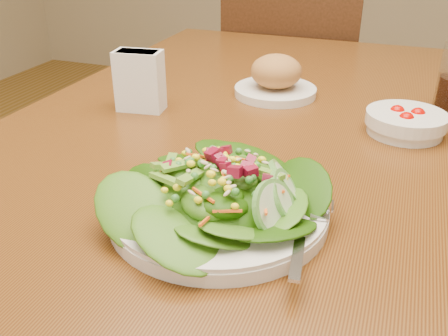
# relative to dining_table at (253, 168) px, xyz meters

# --- Properties ---
(dining_table) EXTENTS (0.90, 1.40, 0.75)m
(dining_table) POSITION_rel_dining_table_xyz_m (0.00, 0.00, 0.00)
(dining_table) COLOR brown
(dining_table) RESTS_ON ground_plane
(chair_far) EXTENTS (0.49, 0.49, 1.00)m
(chair_far) POSITION_rel_dining_table_xyz_m (-0.12, 0.87, -0.12)
(chair_far) COLOR #422010
(chair_far) RESTS_ON ground_plane
(salad_plate) EXTENTS (0.28, 0.28, 0.08)m
(salad_plate) POSITION_rel_dining_table_xyz_m (0.06, -0.33, 0.13)
(salad_plate) COLOR silver
(salad_plate) RESTS_ON dining_table
(bread_plate) EXTENTS (0.17, 0.17, 0.09)m
(bread_plate) POSITION_rel_dining_table_xyz_m (-0.00, 0.15, 0.14)
(bread_plate) COLOR silver
(bread_plate) RESTS_ON dining_table
(tomato_bowl) EXTENTS (0.14, 0.14, 0.05)m
(tomato_bowl) POSITION_rel_dining_table_xyz_m (0.27, 0.03, 0.12)
(tomato_bowl) COLOR silver
(tomato_bowl) RESTS_ON dining_table
(napkin_holder) EXTENTS (0.10, 0.06, 0.12)m
(napkin_holder) POSITION_rel_dining_table_xyz_m (-0.23, -0.03, 0.16)
(napkin_holder) COLOR white
(napkin_holder) RESTS_ON dining_table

